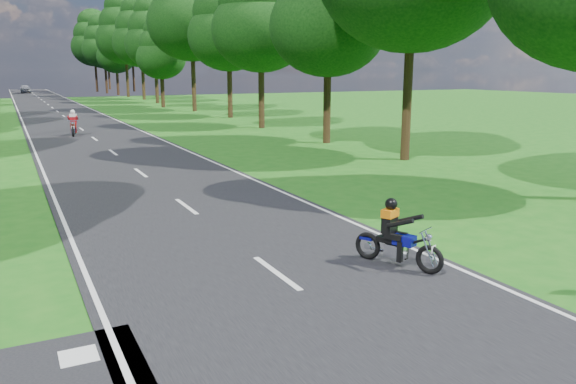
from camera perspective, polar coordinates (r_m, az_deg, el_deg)
ground at (r=9.28m, az=4.25°, el=-12.16°), size 160.00×160.00×0.00m
main_road at (r=57.53m, az=-22.38°, el=7.57°), size 7.00×140.00×0.02m
road_markings at (r=55.65m, az=-22.36°, el=7.46°), size 7.40×140.00×0.01m
treeline at (r=67.69m, az=-22.44°, el=15.15°), size 40.00×115.35×14.78m
rider_near_blue at (r=11.26m, az=11.15°, el=-4.10°), size 1.18×1.72×1.37m
rider_far_red at (r=35.83m, az=-20.98°, el=6.59°), size 0.89×1.90×1.52m
distant_car at (r=106.63m, az=-25.12°, el=9.49°), size 1.78×4.21×1.42m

